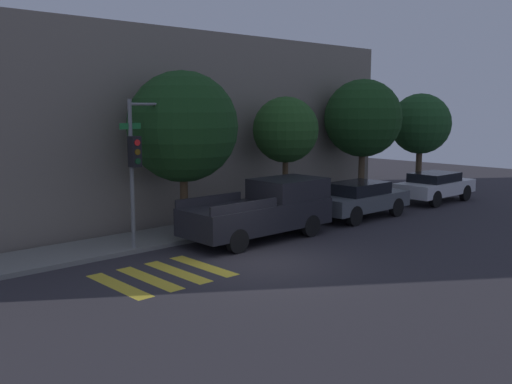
% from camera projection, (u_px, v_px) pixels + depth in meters
% --- Properties ---
extents(ground_plane, '(60.00, 60.00, 0.00)m').
position_uv_depth(ground_plane, '(260.00, 262.00, 16.09)').
color(ground_plane, '#2D2B30').
extents(sidewalk, '(26.00, 2.26, 0.14)m').
position_uv_depth(sidewalk, '(173.00, 235.00, 19.22)').
color(sidewalk, slate).
rests_on(sidewalk, ground).
extents(building_row, '(26.00, 6.00, 7.16)m').
position_uv_depth(building_row, '(104.00, 127.00, 21.99)').
color(building_row, slate).
rests_on(building_row, ground).
extents(crosswalk, '(3.05, 2.60, 0.00)m').
position_uv_depth(crosswalk, '(163.00, 275.00, 14.84)').
color(crosswalk, gold).
rests_on(crosswalk, ground).
extents(traffic_light_pole, '(2.41, 0.56, 4.58)m').
position_uv_depth(traffic_light_pole, '(146.00, 146.00, 17.04)').
color(traffic_light_pole, slate).
rests_on(traffic_light_pole, ground).
extents(pickup_truck, '(5.28, 2.00, 1.92)m').
position_uv_depth(pickup_truck, '(265.00, 209.00, 18.93)').
color(pickup_truck, black).
rests_on(pickup_truck, ground).
extents(sedan_near_corner, '(4.38, 1.82, 1.43)m').
position_uv_depth(sedan_near_corner, '(359.00, 199.00, 22.41)').
color(sedan_near_corner, '#4C5156').
rests_on(sedan_near_corner, ground).
extents(sedan_middle, '(4.32, 1.80, 1.37)m').
position_uv_depth(sedan_middle, '(435.00, 186.00, 26.25)').
color(sedan_middle, silver).
rests_on(sedan_middle, ground).
extents(tree_near_corner, '(3.68, 3.68, 5.54)m').
position_uv_depth(tree_near_corner, '(183.00, 127.00, 18.82)').
color(tree_near_corner, '#4C3823').
rests_on(tree_near_corner, ground).
extents(tree_midblock, '(2.57, 2.57, 4.76)m').
position_uv_depth(tree_midblock, '(286.00, 130.00, 22.13)').
color(tree_midblock, '#4C3823').
rests_on(tree_midblock, ground).
extents(tree_far_end, '(3.46, 3.46, 5.59)m').
position_uv_depth(tree_far_end, '(363.00, 118.00, 25.38)').
color(tree_far_end, brown).
rests_on(tree_far_end, ground).
extents(tree_behind_truck, '(3.03, 3.03, 5.03)m').
position_uv_depth(tree_behind_truck, '(420.00, 124.00, 28.63)').
color(tree_behind_truck, brown).
rests_on(tree_behind_truck, ground).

